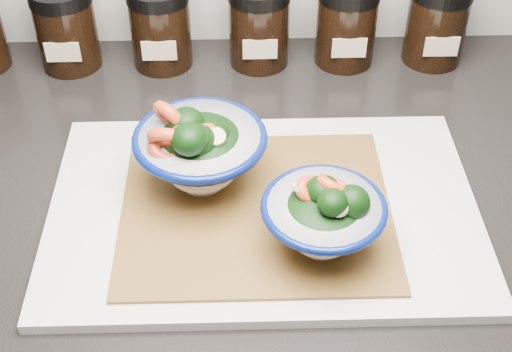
{
  "coord_description": "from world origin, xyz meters",
  "views": [
    {
      "loc": [
        0.08,
        0.85,
        1.43
      ],
      "look_at": [
        0.09,
        1.38,
        0.96
      ],
      "focal_mm": 50.0,
      "sensor_mm": 36.0,
      "label": 1
    }
  ],
  "objects_px": {
    "spice_jar_b": "(66,27)",
    "spice_jar_d": "(259,25)",
    "bowl_left": "(199,150)",
    "spice_jar_f": "(437,22)",
    "bowl_right": "(324,217)",
    "spice_jar_c": "(160,26)",
    "cutting_board": "(264,209)",
    "spice_jar_e": "(346,23)"
  },
  "relations": [
    {
      "from": "spice_jar_b",
      "to": "spice_jar_d",
      "type": "xyz_separation_m",
      "value": [
        0.25,
        0.0,
        0.0
      ]
    },
    {
      "from": "bowl_left",
      "to": "spice_jar_f",
      "type": "bearing_deg",
      "value": 40.68
    },
    {
      "from": "bowl_left",
      "to": "bowl_right",
      "type": "distance_m",
      "value": 0.15
    },
    {
      "from": "bowl_right",
      "to": "spice_jar_c",
      "type": "height_order",
      "value": "spice_jar_c"
    },
    {
      "from": "bowl_left",
      "to": "cutting_board",
      "type": "bearing_deg",
      "value": -27.19
    },
    {
      "from": "bowl_left",
      "to": "spice_jar_d",
      "type": "height_order",
      "value": "bowl_left"
    },
    {
      "from": "spice_jar_e",
      "to": "spice_jar_b",
      "type": "bearing_deg",
      "value": 180.0
    },
    {
      "from": "bowl_right",
      "to": "spice_jar_b",
      "type": "xyz_separation_m",
      "value": [
        -0.31,
        0.36,
        0.0
      ]
    },
    {
      "from": "spice_jar_c",
      "to": "spice_jar_e",
      "type": "relative_size",
      "value": 1.0
    },
    {
      "from": "spice_jar_c",
      "to": "spice_jar_e",
      "type": "bearing_deg",
      "value": 0.0
    },
    {
      "from": "cutting_board",
      "to": "spice_jar_d",
      "type": "height_order",
      "value": "spice_jar_d"
    },
    {
      "from": "spice_jar_b",
      "to": "cutting_board",
      "type": "bearing_deg",
      "value": -49.97
    },
    {
      "from": "spice_jar_b",
      "to": "spice_jar_e",
      "type": "height_order",
      "value": "same"
    },
    {
      "from": "spice_jar_b",
      "to": "bowl_right",
      "type": "bearing_deg",
      "value": -49.62
    },
    {
      "from": "bowl_left",
      "to": "spice_jar_c",
      "type": "height_order",
      "value": "bowl_left"
    },
    {
      "from": "spice_jar_c",
      "to": "spice_jar_f",
      "type": "xyz_separation_m",
      "value": [
        0.37,
        0.0,
        0.0
      ]
    },
    {
      "from": "spice_jar_d",
      "to": "spice_jar_f",
      "type": "bearing_deg",
      "value": 0.0
    },
    {
      "from": "spice_jar_d",
      "to": "cutting_board",
      "type": "bearing_deg",
      "value": -90.84
    },
    {
      "from": "spice_jar_c",
      "to": "spice_jar_d",
      "type": "distance_m",
      "value": 0.13
    },
    {
      "from": "cutting_board",
      "to": "bowl_right",
      "type": "height_order",
      "value": "bowl_right"
    },
    {
      "from": "spice_jar_b",
      "to": "spice_jar_d",
      "type": "height_order",
      "value": "same"
    },
    {
      "from": "spice_jar_e",
      "to": "cutting_board",
      "type": "bearing_deg",
      "value": -112.0
    },
    {
      "from": "cutting_board",
      "to": "spice_jar_d",
      "type": "distance_m",
      "value": 0.3
    },
    {
      "from": "bowl_right",
      "to": "spice_jar_e",
      "type": "height_order",
      "value": "spice_jar_e"
    },
    {
      "from": "bowl_left",
      "to": "spice_jar_d",
      "type": "xyz_separation_m",
      "value": [
        0.07,
        0.26,
        -0.0
      ]
    },
    {
      "from": "bowl_right",
      "to": "spice_jar_c",
      "type": "bearing_deg",
      "value": 116.78
    },
    {
      "from": "cutting_board",
      "to": "spice_jar_f",
      "type": "height_order",
      "value": "spice_jar_f"
    },
    {
      "from": "cutting_board",
      "to": "spice_jar_d",
      "type": "bearing_deg",
      "value": 89.16
    },
    {
      "from": "spice_jar_c",
      "to": "spice_jar_d",
      "type": "bearing_deg",
      "value": 0.0
    },
    {
      "from": "cutting_board",
      "to": "spice_jar_f",
      "type": "relative_size",
      "value": 3.98
    },
    {
      "from": "bowl_right",
      "to": "spice_jar_f",
      "type": "xyz_separation_m",
      "value": [
        0.19,
        0.36,
        0.0
      ]
    },
    {
      "from": "spice_jar_d",
      "to": "spice_jar_e",
      "type": "xyz_separation_m",
      "value": [
        0.12,
        0.0,
        0.0
      ]
    },
    {
      "from": "spice_jar_d",
      "to": "spice_jar_f",
      "type": "height_order",
      "value": "same"
    },
    {
      "from": "bowl_left",
      "to": "spice_jar_d",
      "type": "distance_m",
      "value": 0.27
    },
    {
      "from": "bowl_left",
      "to": "bowl_right",
      "type": "height_order",
      "value": "bowl_left"
    },
    {
      "from": "cutting_board",
      "to": "spice_jar_f",
      "type": "bearing_deg",
      "value": 51.01
    },
    {
      "from": "cutting_board",
      "to": "spice_jar_c",
      "type": "height_order",
      "value": "spice_jar_c"
    },
    {
      "from": "cutting_board",
      "to": "spice_jar_e",
      "type": "relative_size",
      "value": 3.98
    },
    {
      "from": "spice_jar_d",
      "to": "bowl_right",
      "type": "bearing_deg",
      "value": -81.96
    },
    {
      "from": "spice_jar_b",
      "to": "spice_jar_e",
      "type": "distance_m",
      "value": 0.37
    },
    {
      "from": "bowl_left",
      "to": "spice_jar_b",
      "type": "relative_size",
      "value": 1.25
    },
    {
      "from": "bowl_left",
      "to": "spice_jar_d",
      "type": "bearing_deg",
      "value": 75.08
    }
  ]
}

